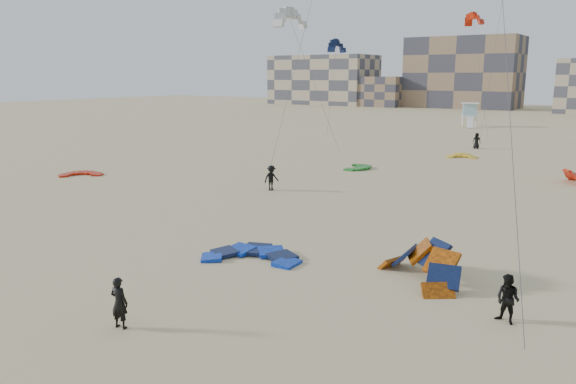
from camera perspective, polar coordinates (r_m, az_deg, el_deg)
The scene contains 17 objects.
ground at distance 23.73m, azimuth -12.53°, elevation -9.25°, with size 320.00×320.00×0.00m, color tan.
kite_ground_blue at distance 26.43m, azimuth -3.71°, elevation -6.78°, with size 4.17×4.35×0.61m, color blue, non-canonical shape.
kite_ground_orange at distance 24.40m, azimuth 13.18°, elevation -8.68°, with size 4.29×3.51×2.55m, color #DC5C08, non-canonical shape.
kite_ground_red at distance 51.13m, azimuth -20.28°, elevation 1.59°, with size 3.17×3.36×0.42m, color red, non-canonical shape.
kite_ground_green at distance 52.04m, azimuth 7.05°, elevation 2.41°, with size 3.24×3.44×0.42m, color #1F7F20, non-canonical shape.
kite_ground_yellow at distance 60.97m, azimuth 17.24°, elevation 3.34°, with size 2.87×2.96×0.75m, color yellow, non-canonical shape.
kitesurfer_main at distance 20.04m, azimuth -16.77°, elevation -10.72°, with size 0.66×0.43×1.81m, color black.
kitesurfer_b at distance 20.99m, azimuth 21.43°, elevation -10.10°, with size 0.85×0.66×1.74m, color black.
kitesurfer_c at distance 41.59m, azimuth -1.70°, elevation 1.44°, with size 1.21×0.70×1.88m, color black.
kitesurfer_e at distance 69.02m, azimuth 18.61°, elevation 4.96°, with size 0.90×0.59×1.85m, color black.
kite_fly_grey at distance 57.82m, azimuth 0.23°, elevation 17.06°, with size 8.00×4.51×14.06m.
kite_fly_navy at distance 73.71m, azimuth 4.97°, elevation 14.44°, with size 3.26×5.26×11.97m.
kite_fly_red at distance 81.86m, azimuth 18.35°, elevation 16.23°, with size 7.06×9.32×15.93m.
lifeguard_tower_far at distance 98.74m, azimuth 17.95°, elevation 7.47°, with size 3.54×5.79×3.92m.
condo_west_a at distance 168.76m, azimuth 3.61°, elevation 11.29°, with size 30.00×15.00×14.00m, color tan.
condo_west_b at distance 156.03m, azimuth 17.39°, elevation 11.49°, with size 28.00×14.00×18.00m, color #846950.
condo_fill_left at distance 157.70m, azimuth 9.56°, elevation 10.03°, with size 12.00×10.00×8.00m, color #846950.
Camera 1 is at (16.38, -14.98, 8.41)m, focal length 35.00 mm.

